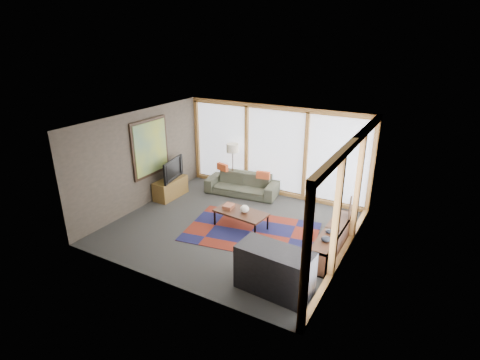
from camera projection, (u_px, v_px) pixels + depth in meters
The scene contains 17 objects.
ground at pixel (232, 227), 9.13m from camera, with size 5.50×5.50×0.00m, color #2F2F2C.
room_envelope at pixel (262, 164), 8.80m from camera, with size 5.52×5.02×2.62m.
rug at pixel (251, 231), 8.91m from camera, with size 3.05×1.96×0.01m, color maroon.
sofa at pixel (242, 184), 10.92m from camera, with size 2.09×0.82×0.61m, color #3A3C2D.
pillow_left at pixel (223, 167), 11.09m from camera, with size 0.38×0.11×0.21m, color #C94D24.
pillow_right at pixel (263, 175), 10.46m from camera, with size 0.38×0.11×0.21m, color #C94D24.
floor_lamp at pixel (233, 167), 11.10m from camera, with size 0.36×0.36×1.43m, color #332219, non-canonical shape.
coffee_table at pixel (241, 220), 9.04m from camera, with size 1.26×0.63×0.42m, color black, non-canonical shape.
book_stack at pixel (229, 206), 9.14m from camera, with size 0.22×0.27×0.09m, color brown.
vase at pixel (245, 209), 8.90m from camera, with size 0.22×0.22×0.19m, color silver.
bookshelf at pixel (332, 240), 8.03m from camera, with size 0.39×2.12×0.53m, color black, non-canonical shape.
bowl_a at pixel (326, 239), 7.47m from camera, with size 0.20×0.20×0.10m, color black.
bowl_b at pixel (329, 231), 7.79m from camera, with size 0.15×0.15×0.07m, color black.
shelf_picture at pixel (350, 208), 8.41m from camera, with size 0.04×0.34×0.45m, color black.
tv_console at pixel (171, 188), 10.74m from camera, with size 0.45×1.08×0.54m, color brown.
television at pixel (170, 169), 10.54m from camera, with size 1.05×0.14×0.61m, color black.
bar_counter at pixel (274, 270), 6.73m from camera, with size 1.36×0.64×0.86m, color black.
Camera 1 is at (4.12, -6.95, 4.40)m, focal length 28.00 mm.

